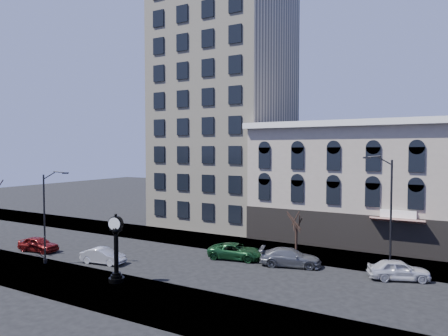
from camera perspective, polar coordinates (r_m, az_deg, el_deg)
The scene contains 14 objects.
ground at distance 35.25m, azimuth -6.18°, elevation -13.29°, with size 160.00×160.00×0.00m, color black.
sidewalk_far at distance 41.81m, azimuth 0.27°, elevation -10.65°, with size 160.00×6.00×0.12m, color gray.
sidewalk_near at distance 29.37m, azimuth -15.61°, elevation -16.54°, with size 160.00×6.00×0.12m, color gray.
cream_tower at distance 54.06m, azimuth 0.15°, elevation 12.91°, with size 15.90×15.40×42.50m.
victorian_row at distance 44.37m, azimuth 19.11°, elevation -2.26°, with size 22.60×11.19×12.50m.
street_clock at distance 30.35m, azimuth -15.15°, elevation -11.38°, with size 1.12×1.12×4.96m.
street_lamp_near at distance 36.32m, azimuth -23.54°, elevation -3.24°, with size 1.92×1.03×7.91m.
street_lamp_far at distance 34.05m, azimuth 21.69°, elevation -1.86°, with size 2.40×0.37×9.25m.
bare_tree_far at distance 37.64m, azimuth 10.31°, elevation -6.94°, with size 2.56×2.56×4.40m.
car_near_a at distance 42.42m, azimuth -24.99°, elevation -9.83°, with size 1.64×4.07×1.39m, color maroon.
car_near_b at distance 36.16m, azimuth -16.86°, elevation -11.93°, with size 1.36×3.89×1.28m, color silver.
car_far_a at distance 36.04m, azimuth 1.69°, elevation -11.80°, with size 2.26×4.90×1.36m, color #143F1E.
car_far_b at distance 34.36m, azimuth 9.43°, elevation -12.47°, with size 2.05×5.04×1.46m, color #595B60.
car_far_c at distance 33.20m, azimuth 23.66°, elevation -13.17°, with size 1.76×4.37×1.49m, color silver.
Camera 1 is at (19.60, -27.67, 9.64)m, focal length 32.00 mm.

